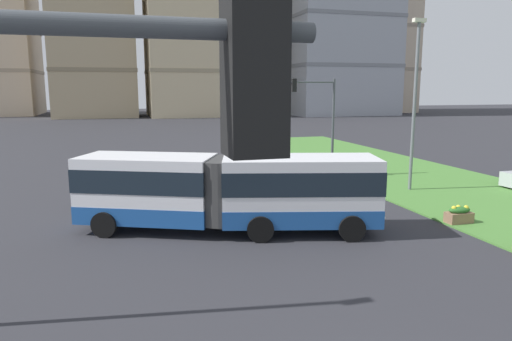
{
  "coord_description": "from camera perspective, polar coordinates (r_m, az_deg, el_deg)",
  "views": [
    {
      "loc": [
        -4.67,
        -5.22,
        5.63
      ],
      "look_at": [
        0.81,
        13.49,
        2.2
      ],
      "focal_mm": 32.82,
      "sensor_mm": 36.0,
      "label": 1
    }
  ],
  "objects": [
    {
      "name": "apartment_tower_east",
      "position": [
        120.85,
        13.65,
        16.22
      ],
      "size": [
        16.28,
        20.16,
        38.61
      ],
      "color": "#C6B299",
      "rests_on": "ground"
    },
    {
      "name": "apartment_tower_eastcentre",
      "position": [
        106.34,
        9.94,
        17.51
      ],
      "size": [
        21.85,
        18.95,
        39.58
      ],
      "color": "#9EA3AD",
      "rests_on": "ground"
    },
    {
      "name": "flower_planter_3",
      "position": [
        21.4,
        23.51,
        -4.94
      ],
      "size": [
        1.1,
        0.56,
        0.74
      ],
      "color": "#937051",
      "rests_on": "grass_median"
    },
    {
      "name": "traffic_light_far_right",
      "position": [
        29.84,
        7.78,
        7.16
      ],
      "size": [
        3.08,
        0.28,
        6.22
      ],
      "color": "#474C51",
      "rests_on": "ground"
    },
    {
      "name": "streetlight_median",
      "position": [
        26.89,
        18.79,
        8.26
      ],
      "size": [
        0.7,
        0.28,
        9.25
      ],
      "color": "slate",
      "rests_on": "ground"
    },
    {
      "name": "articulated_bus",
      "position": [
        18.52,
        -3.41,
        -2.44
      ],
      "size": [
        11.9,
        6.29,
        3.0
      ],
      "color": "white",
      "rests_on": "ground"
    }
  ]
}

